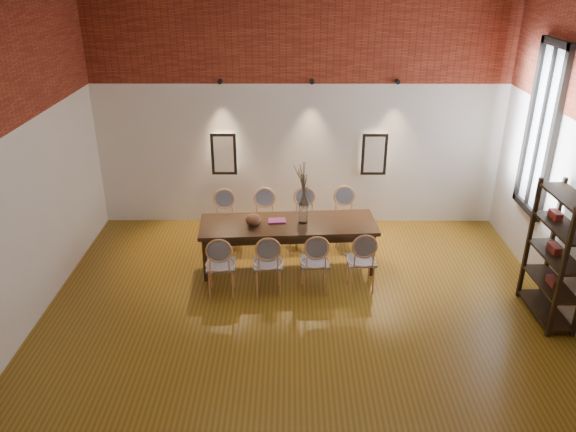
{
  "coord_description": "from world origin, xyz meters",
  "views": [
    {
      "loc": [
        -0.14,
        -5.82,
        4.39
      ],
      "look_at": [
        -0.18,
        1.42,
        1.05
      ],
      "focal_mm": 35.0,
      "sensor_mm": 36.0,
      "label": 1
    }
  ],
  "objects_px": {
    "book": "(277,221)",
    "dining_table": "(288,245)",
    "chair_far_b": "(265,220)",
    "bowl": "(253,220)",
    "shelving_rack": "(556,256)",
    "chair_near_a": "(221,264)",
    "chair_far_c": "(305,219)",
    "chair_far_d": "(345,218)",
    "vase": "(303,214)",
    "chair_near_c": "(315,261)",
    "chair_far_a": "(225,222)",
    "chair_near_b": "(268,263)",
    "chair_near_d": "(361,260)"
  },
  "relations": [
    {
      "from": "dining_table",
      "to": "chair_far_a",
      "type": "xyz_separation_m",
      "value": [
        -1.04,
        0.64,
        0.09
      ]
    },
    {
      "from": "chair_near_b",
      "to": "chair_far_b",
      "type": "relative_size",
      "value": 1.0
    },
    {
      "from": "vase",
      "to": "book",
      "type": "bearing_deg",
      "value": 176.76
    },
    {
      "from": "chair_far_a",
      "to": "chair_far_d",
      "type": "height_order",
      "value": "same"
    },
    {
      "from": "chair_far_a",
      "to": "shelving_rack",
      "type": "bearing_deg",
      "value": 152.84
    },
    {
      "from": "dining_table",
      "to": "chair_far_d",
      "type": "xyz_separation_m",
      "value": [
        0.94,
        0.77,
        0.09
      ]
    },
    {
      "from": "bowl",
      "to": "chair_near_b",
      "type": "bearing_deg",
      "value": -69.89
    },
    {
      "from": "chair_far_d",
      "to": "shelving_rack",
      "type": "distance_m",
      "value": 3.28
    },
    {
      "from": "chair_far_c",
      "to": "bowl",
      "type": "relative_size",
      "value": 3.92
    },
    {
      "from": "chair_near_b",
      "to": "chair_near_a",
      "type": "bearing_deg",
      "value": -180.0
    },
    {
      "from": "dining_table",
      "to": "bowl",
      "type": "bearing_deg",
      "value": -174.53
    },
    {
      "from": "chair_far_b",
      "to": "chair_near_b",
      "type": "bearing_deg",
      "value": 90.0
    },
    {
      "from": "chair_near_b",
      "to": "chair_near_d",
      "type": "relative_size",
      "value": 1.0
    },
    {
      "from": "dining_table",
      "to": "chair_far_d",
      "type": "relative_size",
      "value": 2.82
    },
    {
      "from": "chair_near_c",
      "to": "shelving_rack",
      "type": "distance_m",
      "value": 3.17
    },
    {
      "from": "chair_near_c",
      "to": "chair_near_a",
      "type": "bearing_deg",
      "value": -180.0
    },
    {
      "from": "vase",
      "to": "dining_table",
      "type": "bearing_deg",
      "value": -176.06
    },
    {
      "from": "chair_near_c",
      "to": "chair_far_a",
      "type": "xyz_separation_m",
      "value": [
        -1.42,
        1.32,
        0.0
      ]
    },
    {
      "from": "chair_near_a",
      "to": "chair_near_b",
      "type": "xyz_separation_m",
      "value": [
        0.66,
        0.05,
        0.0
      ]
    },
    {
      "from": "bowl",
      "to": "chair_far_b",
      "type": "bearing_deg",
      "value": 79.81
    },
    {
      "from": "chair_near_b",
      "to": "vase",
      "type": "height_order",
      "value": "vase"
    },
    {
      "from": "dining_table",
      "to": "chair_near_b",
      "type": "bearing_deg",
      "value": -115.15
    },
    {
      "from": "chair_far_d",
      "to": "chair_near_a",
      "type": "bearing_deg",
      "value": 35.37
    },
    {
      "from": "vase",
      "to": "chair_far_b",
      "type": "bearing_deg",
      "value": 132.22
    },
    {
      "from": "chair_far_a",
      "to": "chair_far_b",
      "type": "height_order",
      "value": "same"
    },
    {
      "from": "chair_near_c",
      "to": "chair_far_c",
      "type": "relative_size",
      "value": 1.0
    },
    {
      "from": "chair_near_d",
      "to": "chair_far_d",
      "type": "relative_size",
      "value": 1.0
    },
    {
      "from": "chair_near_c",
      "to": "vase",
      "type": "relative_size",
      "value": 3.13
    },
    {
      "from": "chair_near_b",
      "to": "chair_near_c",
      "type": "distance_m",
      "value": 0.66
    },
    {
      "from": "book",
      "to": "dining_table",
      "type": "bearing_deg",
      "value": -12.6
    },
    {
      "from": "dining_table",
      "to": "shelving_rack",
      "type": "bearing_deg",
      "value": -24.46
    },
    {
      "from": "chair_far_b",
      "to": "chair_far_c",
      "type": "height_order",
      "value": "same"
    },
    {
      "from": "vase",
      "to": "bowl",
      "type": "height_order",
      "value": "vase"
    },
    {
      "from": "chair_far_c",
      "to": "chair_far_d",
      "type": "relative_size",
      "value": 1.0
    },
    {
      "from": "chair_far_b",
      "to": "bowl",
      "type": "bearing_deg",
      "value": 75.87
    },
    {
      "from": "chair_near_c",
      "to": "vase",
      "type": "bearing_deg",
      "value": 98.52
    },
    {
      "from": "chair_far_a",
      "to": "chair_far_c",
      "type": "height_order",
      "value": "same"
    },
    {
      "from": "chair_near_c",
      "to": "chair_far_a",
      "type": "height_order",
      "value": "same"
    },
    {
      "from": "chair_far_c",
      "to": "chair_far_d",
      "type": "height_order",
      "value": "same"
    },
    {
      "from": "chair_near_a",
      "to": "bowl",
      "type": "relative_size",
      "value": 3.92
    },
    {
      "from": "chair_near_a",
      "to": "shelving_rack",
      "type": "height_order",
      "value": "shelving_rack"
    },
    {
      "from": "vase",
      "to": "shelving_rack",
      "type": "height_order",
      "value": "shelving_rack"
    },
    {
      "from": "chair_far_b",
      "to": "shelving_rack",
      "type": "distance_m",
      "value": 4.34
    },
    {
      "from": "dining_table",
      "to": "chair_near_b",
      "type": "xyz_separation_m",
      "value": [
        -0.28,
        -0.73,
        0.09
      ]
    },
    {
      "from": "chair_far_a",
      "to": "vase",
      "type": "bearing_deg",
      "value": 149.95
    },
    {
      "from": "chair_far_c",
      "to": "chair_far_d",
      "type": "xyz_separation_m",
      "value": [
        0.66,
        0.05,
        0.0
      ]
    },
    {
      "from": "chair_near_b",
      "to": "shelving_rack",
      "type": "xyz_separation_m",
      "value": [
        3.74,
        -0.57,
        0.43
      ]
    },
    {
      "from": "chair_far_c",
      "to": "book",
      "type": "height_order",
      "value": "chair_far_c"
    },
    {
      "from": "chair_near_a",
      "to": "chair_far_b",
      "type": "bearing_deg",
      "value": 64.85
    },
    {
      "from": "chair_far_b",
      "to": "vase",
      "type": "relative_size",
      "value": 3.13
    }
  ]
}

